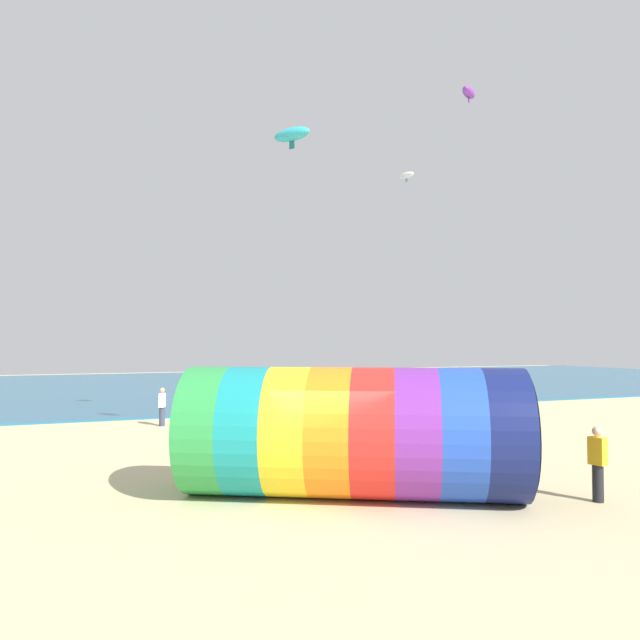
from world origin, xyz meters
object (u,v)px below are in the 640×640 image
Objects in this scene: kite_white_parafoil at (406,175)px; bystander_mid_beach at (438,408)px; kite_purple_parafoil at (469,93)px; bystander_near_water at (162,407)px; kite_handler at (598,463)px; giant_inflatable_tube at (354,432)px; kite_cyan_parafoil at (292,134)px.

bystander_mid_beach is at bearing -103.05° from kite_white_parafoil.
kite_purple_parafoil reaches higher than kite_white_parafoil.
kite_purple_parafoil is 0.65× the size of bystander_near_water.
kite_purple_parafoil is at bearing -103.23° from kite_white_parafoil.
kite_handler is at bearing -65.99° from bystander_near_water.
kite_cyan_parafoil reaches higher than giant_inflatable_tube.
kite_purple_parafoil is 0.63× the size of bystander_mid_beach.
kite_handler is (4.85, -2.39, -0.63)m from giant_inflatable_tube.
giant_inflatable_tube is at bearing -142.79° from kite_purple_parafoil.
bystander_near_water is at bearing 99.77° from giant_inflatable_tube.
kite_purple_parafoil is (-1.75, -7.45, 0.95)m from kite_white_parafoil.
kite_cyan_parafoil is 0.96× the size of bystander_near_water.
kite_handler is 1.09× the size of kite_cyan_parafoil.
kite_cyan_parafoil is 10.23m from kite_white_parafoil.
kite_handler is 14.11m from kite_purple_parafoil.
giant_inflatable_tube is 7.84× the size of kite_purple_parafoil.
kite_white_parafoil is (8.81, 12.82, 9.99)m from giant_inflatable_tube.
giant_inflatable_tube is 11.74m from bystander_mid_beach.
kite_cyan_parafoil is 1.48× the size of kite_purple_parafoil.
kite_cyan_parafoil is at bearing 169.35° from kite_purple_parafoil.
bystander_near_water is 0.97× the size of bystander_mid_beach.
kite_cyan_parafoil is at bearing -66.48° from bystander_near_water.
bystander_mid_beach is (10.24, -5.15, 0.03)m from bystander_near_water.
giant_inflatable_tube is at bearing -124.52° from kite_white_parafoil.
kite_white_parafoil is 0.61× the size of bystander_mid_beach.
kite_purple_parafoil is 17.21m from bystander_near_water.
bystander_near_water is (-11.20, 1.02, -10.66)m from kite_white_parafoil.
kite_cyan_parafoil is 6.67m from kite_purple_parafoil.
kite_handler is 11.48m from bystander_mid_beach.
bystander_near_water is at bearing 153.32° from bystander_mid_beach.
kite_handler is 17.77m from bystander_near_water.
bystander_near_water is at bearing 174.77° from kite_white_parafoil.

